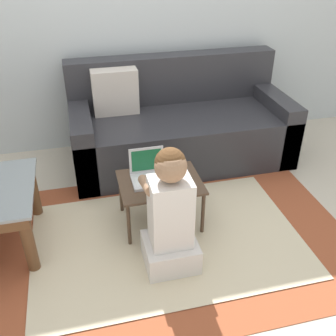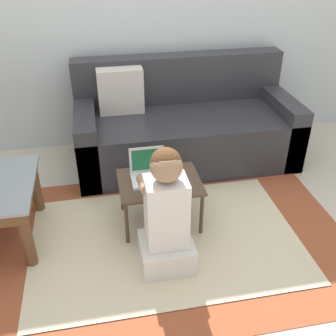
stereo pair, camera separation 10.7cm
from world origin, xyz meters
The scene contains 7 objects.
ground_plane centered at (0.00, 0.00, 0.00)m, with size 16.00×16.00×0.00m, color beige.
area_rug centered at (-0.13, -0.08, 0.00)m, with size 2.34×1.52×0.01m.
couch centered at (0.22, 0.95, 0.28)m, with size 1.77×0.81×0.82m.
laptop_desk centered at (-0.13, 0.11, 0.29)m, with size 0.52×0.40×0.33m.
laptop centered at (-0.20, 0.15, 0.36)m, with size 0.22×0.19×0.20m.
computer_mouse centered at (-0.03, 0.11, 0.35)m, with size 0.07×0.11×0.03m.
person_seated centered at (-0.16, -0.27, 0.35)m, with size 0.30×0.40×0.77m.
Camera 1 is at (-0.58, -1.93, 1.72)m, focal length 42.00 mm.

